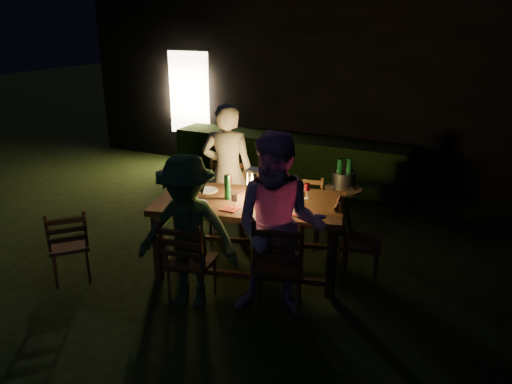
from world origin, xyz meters
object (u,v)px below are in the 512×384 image
at_px(side_table, 343,194).
at_px(ice_bucket, 344,180).
at_px(bottle_bucket_a, 339,177).
at_px(bottle_bucket_b, 349,176).
at_px(lantern, 255,186).
at_px(dining_table, 249,207).
at_px(chair_near_left, 191,275).
at_px(person_opp_right, 279,228).
at_px(chair_near_right, 279,281).
at_px(chair_far_left, 227,216).
at_px(bottle_table, 227,187).
at_px(person_house_side, 228,173).
at_px(person_opp_left, 188,233).
at_px(chair_far_right, 304,226).
at_px(chair_end, 359,255).
at_px(chair_spare, 71,258).

xyz_separation_m(side_table, ice_bucket, (0.00, 0.00, 0.19)).
height_order(bottle_bucket_a, bottle_bucket_b, same).
height_order(lantern, ice_bucket, lantern).
distance_m(dining_table, chair_near_left, 1.01).
bearing_deg(lantern, person_opp_right, -50.09).
bearing_deg(chair_near_right, lantern, 112.50).
relative_size(chair_far_left, side_table, 1.61).
bearing_deg(bottle_table, ice_bucket, 58.82).
height_order(person_house_side, bottle_table, person_house_side).
distance_m(person_opp_right, person_opp_left, 0.91).
bearing_deg(chair_near_left, chair_far_right, 64.19).
distance_m(ice_bucket, bottle_bucket_a, 0.08).
bearing_deg(chair_near_right, person_opp_right, -95.17).
xyz_separation_m(dining_table, person_opp_right, (0.65, -0.67, 0.14)).
xyz_separation_m(person_opp_right, bottle_bucket_a, (-0.04, 2.06, -0.10)).
relative_size(person_house_side, person_opp_left, 1.14).
xyz_separation_m(chair_near_left, bottle_bucket_a, (0.84, 2.25, 0.52)).
height_order(dining_table, chair_near_right, chair_near_right).
xyz_separation_m(chair_near_right, bottle_bucket_a, (-0.03, 2.01, 0.49)).
bearing_deg(person_opp_right, chair_near_left, 176.85).
bearing_deg(chair_near_right, chair_near_left, 176.36).
bearing_deg(bottle_table, chair_near_right, -32.54).
relative_size(chair_far_left, chair_far_right, 1.19).
height_order(ice_bucket, bottle_bucket_b, bottle_bucket_b).
xyz_separation_m(chair_far_right, person_opp_right, (0.32, -1.56, 0.65)).
bearing_deg(person_house_side, side_table, -165.40).
xyz_separation_m(person_opp_right, bottle_bucket_b, (0.06, 2.14, -0.10)).
relative_size(chair_far_left, person_opp_left, 0.67).
height_order(person_opp_right, ice_bucket, person_opp_right).
xyz_separation_m(person_house_side, side_table, (1.31, 0.75, -0.32)).
distance_m(chair_end, lantern, 1.38).
height_order(chair_end, ice_bucket, chair_end).
bearing_deg(dining_table, chair_spare, -161.94).
bearing_deg(ice_bucket, bottle_bucket_a, -141.34).
relative_size(side_table, ice_bucket, 2.20).
xyz_separation_m(chair_near_right, lantern, (-0.60, 0.69, 0.69)).
bearing_deg(bottle_bucket_a, person_opp_left, -109.87).
bearing_deg(chair_near_left, side_table, 60.73).
bearing_deg(chair_near_left, person_opp_right, 4.17).
relative_size(chair_far_right, person_opp_left, 0.57).
relative_size(chair_near_left, chair_near_right, 0.92).
relative_size(chair_far_right, person_opp_right, 0.49).
distance_m(dining_table, chair_far_left, 1.00).
relative_size(chair_near_right, bottle_bucket_b, 3.39).
distance_m(chair_spare, bottle_table, 1.89).
xyz_separation_m(dining_table, chair_near_right, (0.64, -0.63, -0.45)).
bearing_deg(chair_spare, person_opp_left, -40.09).
distance_m(person_house_side, bottle_bucket_b, 1.57).
distance_m(chair_near_left, chair_spare, 1.45).
relative_size(chair_end, bottle_bucket_a, 3.13).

